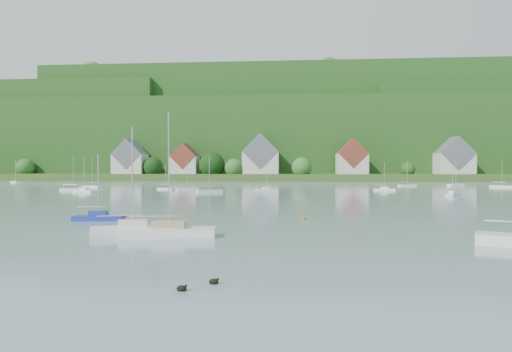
{
  "coord_description": "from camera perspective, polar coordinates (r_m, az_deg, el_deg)",
  "views": [
    {
      "loc": [
        16.61,
        -0.21,
        5.32
      ],
      "look_at": [
        11.08,
        75.0,
        4.0
      ],
      "focal_mm": 29.46,
      "sensor_mm": 36.0,
      "label": 1
    }
  ],
  "objects": [
    {
      "name": "far_sailboat_cluster",
      "position": [
        114.91,
        2.16,
        -1.47
      ],
      "size": [
        200.41,
        71.2,
        8.53
      ],
      "color": "white",
      "rests_on": "ground"
    },
    {
      "name": "village_building_0",
      "position": [
        200.48,
        -16.74,
        2.16
      ],
      "size": [
        14.0,
        10.4,
        16.0
      ],
      "color": "beige",
      "rests_on": "far_shore_strip"
    },
    {
      "name": "near_sailboat_1",
      "position": [
        46.05,
        -20.61,
        -5.19
      ],
      "size": [
        5.17,
        2.01,
        6.8
      ],
      "rotation": [
        0.0,
        0.0,
        0.12
      ],
      "color": "#223397",
      "rests_on": "ground"
    },
    {
      "name": "village_building_4",
      "position": [
        203.93,
        25.31,
        2.1
      ],
      "size": [
        15.0,
        10.4,
        16.5
      ],
      "color": "beige",
      "rests_on": "far_shore_strip"
    },
    {
      "name": "mooring_buoy_3",
      "position": [
        48.37,
        -17.34,
        -5.36
      ],
      "size": [
        0.41,
        0.41,
        0.41
      ],
      "primitive_type": "sphere",
      "color": "#DA5700",
      "rests_on": "ground"
    },
    {
      "name": "forested_ridge",
      "position": [
        269.84,
        0.75,
        4.73
      ],
      "size": [
        620.0,
        181.22,
        69.89
      ],
      "color": "#1C3F14",
      "rests_on": "ground"
    },
    {
      "name": "village_building_1",
      "position": [
        194.9,
        -9.64,
        2.0
      ],
      "size": [
        12.0,
        9.36,
        14.0
      ],
      "color": "beige",
      "rests_on": "far_shore_strip"
    },
    {
      "name": "duck_pair",
      "position": [
        19.56,
        -7.84,
        -14.45
      ],
      "size": [
        1.68,
        1.49,
        0.33
      ],
      "color": "black",
      "rests_on": "ground"
    },
    {
      "name": "near_sailboat_3",
      "position": [
        35.85,
        -16.42,
        -6.83
      ],
      "size": [
        6.65,
        4.13,
        8.7
      ],
      "rotation": [
        0.0,
        0.0,
        0.39
      ],
      "color": "white",
      "rests_on": "ground"
    },
    {
      "name": "mooring_buoy_2",
      "position": [
        44.31,
        6.5,
        -5.9
      ],
      "size": [
        0.38,
        0.38,
        0.38
      ],
      "primitive_type": "sphere",
      "color": "#DA5700",
      "rests_on": "ground"
    },
    {
      "name": "village_building_3",
      "position": [
        188.41,
        12.87,
        2.23
      ],
      "size": [
        13.0,
        10.4,
        15.5
      ],
      "color": "beige",
      "rests_on": "far_shore_strip"
    },
    {
      "name": "far_shore_strip",
      "position": [
        200.94,
        -0.54,
        -0.09
      ],
      "size": [
        600.0,
        60.0,
        3.0
      ],
      "primitive_type": "cube",
      "color": "#31501E",
      "rests_on": "ground"
    },
    {
      "name": "near_sailboat_2",
      "position": [
        33.58,
        -11.75,
        -7.29
      ],
      "size": [
        7.36,
        2.79,
        9.69
      ],
      "rotation": [
        0.0,
        0.0,
        0.11
      ],
      "color": "white",
      "rests_on": "ground"
    },
    {
      "name": "village_building_2",
      "position": [
        188.64,
        0.67,
        2.5
      ],
      "size": [
        16.0,
        11.44,
        18.0
      ],
      "color": "beige",
      "rests_on": "far_shore_strip"
    }
  ]
}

